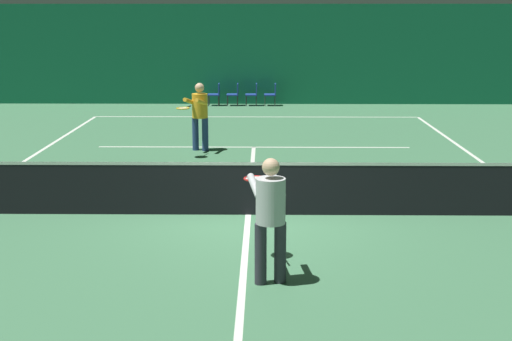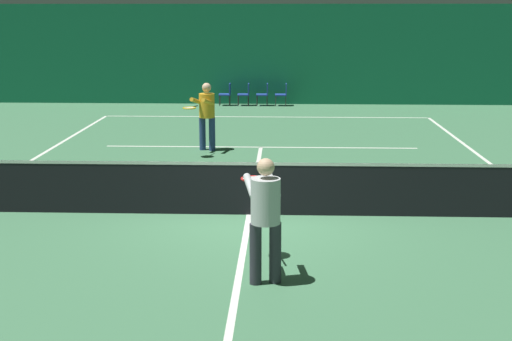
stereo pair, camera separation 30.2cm
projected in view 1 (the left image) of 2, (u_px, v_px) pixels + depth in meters
ground_plane at (248, 215)px, 12.65m from camera, size 60.00×60.00×0.00m
backdrop_curtain at (257, 55)px, 27.27m from camera, size 23.00×0.12×3.79m
court_line_baseline_far at (256, 117)px, 24.26m from camera, size 11.00×0.10×0.00m
court_line_service_far at (254, 147)px, 18.90m from camera, size 8.25×0.10×0.00m
court_line_centre at (248, 215)px, 12.65m from camera, size 0.10×12.80×0.00m
tennis_net at (248, 187)px, 12.54m from camera, size 12.00×0.10×1.07m
player_near at (270, 211)px, 9.32m from camera, size 0.65×1.41×1.70m
player_far at (199, 112)px, 18.21m from camera, size 0.79×1.43×1.75m
courtside_chair_0 at (216, 93)px, 27.06m from camera, size 0.44×0.44×0.84m
courtside_chair_1 at (235, 93)px, 27.05m from camera, size 0.44×0.44×0.84m
courtside_chair_2 at (253, 93)px, 27.04m from camera, size 0.44×0.44×0.84m
courtside_chair_3 at (272, 93)px, 27.03m from camera, size 0.44×0.44×0.84m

